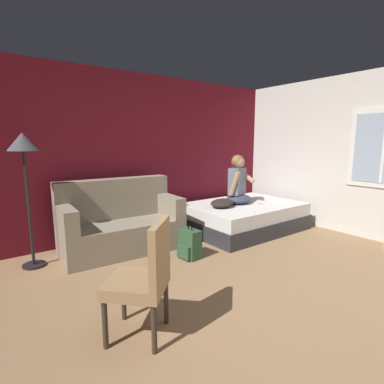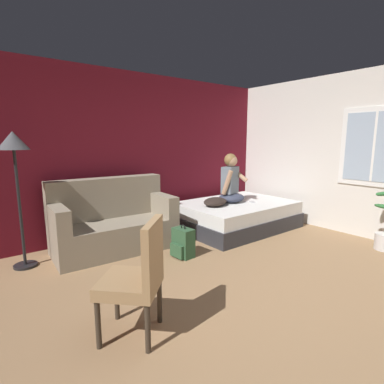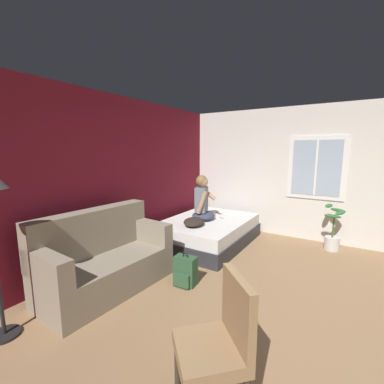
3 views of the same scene
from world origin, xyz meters
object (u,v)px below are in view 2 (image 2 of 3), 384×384
Objects in this scene: bed at (236,215)px; cell_phone at (252,202)px; side_chair at (138,275)px; backpack at (183,243)px; couch at (113,223)px; person_seated at (231,182)px; throw_pillow at (215,202)px; floor_lamp at (14,154)px.

bed is 0.38m from cell_phone.
side_chair is 6.81× the size of cell_phone.
backpack is 3.18× the size of cell_phone.
couch reaches higher than backpack.
throw_pillow is (-0.45, -0.08, -0.29)m from person_seated.
floor_lamp reaches higher than side_chair.
cell_phone is at bearing -12.36° from couch.
backpack is at bearing -153.90° from throw_pillow.
couch is at bearing -4.92° from floor_lamp.
couch reaches higher than throw_pillow.
throw_pillow is (-0.51, 0.01, 0.31)m from bed.
backpack is at bearing 34.29° from cell_phone.
side_chair is at bearing -144.70° from throw_pillow.
backpack is 2.38m from floor_lamp.
side_chair is 2.14× the size of backpack.
couch is 1.56m from floor_lamp.
bed is at bearing 18.10° from backpack.
person_seated is (-0.06, 0.09, 0.60)m from bed.
person_seated is at bearing 124.86° from bed.
person_seated is (2.16, -0.26, 0.44)m from couch.
person_seated reaches higher than cell_phone.
side_chair is 0.58× the size of floor_lamp.
bed is at bearing -7.63° from floor_lamp.
bed is 2.35× the size of person_seated.
couch reaches higher than side_chair.
side_chair is 3.43m from cell_phone.
couch is at bearing 125.50° from backpack.
throw_pillow is at bearing -169.94° from person_seated.
person_seated is 0.51× the size of floor_lamp.
person_seated is at bearing 31.92° from side_chair.
couch is at bearing 168.61° from throw_pillow.
throw_pillow is at bearing -8.80° from floor_lamp.
throw_pillow reaches higher than bed.
throw_pillow is 3.03m from floor_lamp.
side_chair reaches higher than cell_phone.
throw_pillow reaches higher than backpack.
couch is 1.09m from backpack.
cell_phone is 3.77m from floor_lamp.
couch is 1.99× the size of person_seated.
couch is 1.75m from throw_pillow.
backpack is (0.62, -0.87, -0.20)m from couch.
bed is 2.25m from couch.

